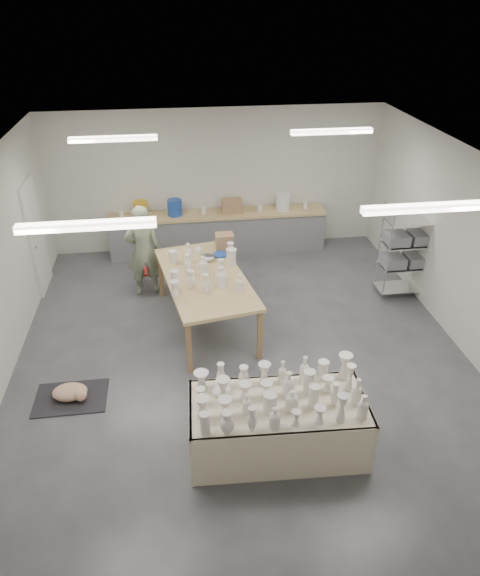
{
  "coord_description": "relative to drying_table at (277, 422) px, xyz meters",
  "views": [
    {
      "loc": [
        -0.9,
        -6.47,
        5.02
      ],
      "look_at": [
        0.01,
        0.24,
        1.05
      ],
      "focal_mm": 32.0,
      "sensor_mm": 36.0,
      "label": 1
    }
  ],
  "objects": [
    {
      "name": "room",
      "position": [
        -0.27,
        2.08,
        1.63
      ],
      "size": [
        8.0,
        8.02,
        3.0
      ],
      "color": "#424449",
      "rests_on": "ground"
    },
    {
      "name": "back_counter",
      "position": [
        -0.17,
        5.67,
        0.06
      ],
      "size": [
        4.6,
        0.6,
        1.24
      ],
      "color": "tan",
      "rests_on": "ground"
    },
    {
      "name": "wire_shelf",
      "position": [
        3.04,
        3.39,
        0.49
      ],
      "size": [
        0.88,
        0.48,
        1.8
      ],
      "color": "silver",
      "rests_on": "ground"
    },
    {
      "name": "drying_table",
      "position": [
        0.0,
        0.0,
        0.0
      ],
      "size": [
        2.19,
        1.12,
        1.13
      ],
      "rotation": [
        0.0,
        0.0,
        -0.05
      ],
      "color": "olive",
      "rests_on": "ground"
    },
    {
      "name": "work_table",
      "position": [
        -0.62,
        2.97,
        0.51
      ],
      "size": [
        1.66,
        2.67,
        1.29
      ],
      "rotation": [
        0.0,
        0.0,
        0.17
      ],
      "color": "tan",
      "rests_on": "ground"
    },
    {
      "name": "rug",
      "position": [
        -2.7,
        1.27,
        -0.42
      ],
      "size": [
        1.0,
        0.7,
        0.02
      ],
      "primitive_type": "cube",
      "color": "black",
      "rests_on": "ground"
    },
    {
      "name": "cat",
      "position": [
        -2.68,
        1.25,
        -0.3
      ],
      "size": [
        0.58,
        0.51,
        0.21
      ],
      "rotation": [
        0.0,
        0.0,
        0.43
      ],
      "color": "white",
      "rests_on": "rug"
    },
    {
      "name": "potter",
      "position": [
        -1.69,
        4.11,
        0.45
      ],
      "size": [
        0.7,
        0.51,
        1.75
      ],
      "primitive_type": "imported",
      "rotation": [
        0.0,
        0.0,
        3.29
      ],
      "color": "gray",
      "rests_on": "ground"
    },
    {
      "name": "red_stool",
      "position": [
        -1.69,
        4.38,
        -0.15
      ],
      "size": [
        0.37,
        0.37,
        0.31
      ],
      "rotation": [
        0.0,
        0.0,
        -0.1
      ],
      "color": "red",
      "rests_on": "ground"
    }
  ]
}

